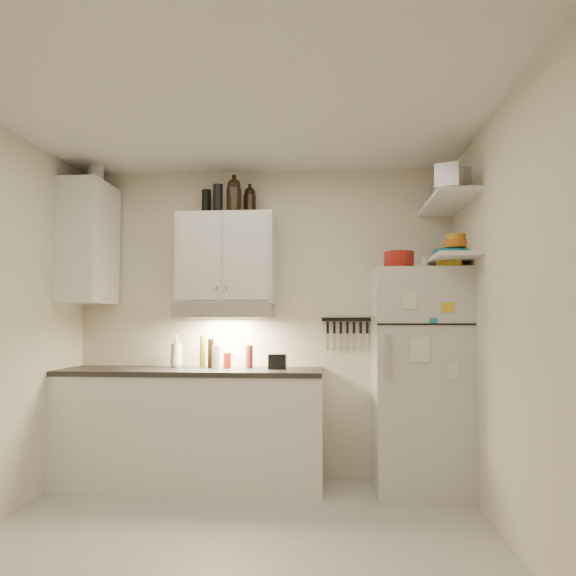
{
  "coord_description": "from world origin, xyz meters",
  "views": [
    {
      "loc": [
        0.58,
        -3.26,
        1.29
      ],
      "look_at": [
        0.25,
        0.9,
        1.55
      ],
      "focal_mm": 35.0,
      "sensor_mm": 36.0,
      "label": 1
    }
  ],
  "objects": [
    {
      "name": "side_jar",
      "position": [
        -1.38,
        1.2,
        2.53
      ],
      "size": [
        0.14,
        0.14,
        0.17
      ],
      "primitive_type": "cylinder",
      "rotation": [
        0.0,
        0.0,
        -0.09
      ],
      "color": "silver",
      "rests_on": "side_cabinet"
    },
    {
      "name": "bowl_orange",
      "position": [
        1.54,
        1.14,
        1.9
      ],
      "size": [
        0.19,
        0.19,
        0.06
      ],
      "primitive_type": "cylinder",
      "color": "orange",
      "rests_on": "bowl_teal"
    },
    {
      "name": "dutch_oven",
      "position": [
        1.09,
        1.05,
        1.77
      ],
      "size": [
        0.25,
        0.25,
        0.13
      ],
      "primitive_type": "cylinder",
      "rotation": [
        0.0,
        0.0,
        0.1
      ],
      "color": "maroon",
      "rests_on": "fridge"
    },
    {
      "name": "base_cabinet",
      "position": [
        -0.55,
        1.2,
        0.44
      ],
      "size": [
        2.1,
        0.6,
        0.88
      ],
      "primitive_type": "cube",
      "color": "white",
      "rests_on": "floor"
    },
    {
      "name": "book_stack",
      "position": [
        1.46,
        0.99,
        1.74
      ],
      "size": [
        0.24,
        0.27,
        0.07
      ],
      "primitive_type": "cube",
      "rotation": [
        0.0,
        0.0,
        -0.3
      ],
      "color": "yellow",
      "rests_on": "fridge"
    },
    {
      "name": "stock_pot",
      "position": [
        1.52,
        1.4,
        2.31
      ],
      "size": [
        0.31,
        0.31,
        0.2
      ],
      "primitive_type": "cylinder",
      "rotation": [
        0.0,
        0.0,
        -0.12
      ],
      "color": "silver",
      "rests_on": "shelf_hi"
    },
    {
      "name": "back_wall",
      "position": [
        0.0,
        1.51,
        1.3
      ],
      "size": [
        3.2,
        0.02,
        2.6
      ],
      "primitive_type": "cube",
      "color": "beige",
      "rests_on": "ground"
    },
    {
      "name": "caddy",
      "position": [
        0.14,
        1.23,
        0.98
      ],
      "size": [
        0.14,
        0.1,
        0.12
      ],
      "primitive_type": "cube",
      "rotation": [
        0.0,
        0.0,
        -0.03
      ],
      "color": "black",
      "rests_on": "countertop"
    },
    {
      "name": "growler_a",
      "position": [
        -0.23,
        1.26,
        2.35
      ],
      "size": [
        0.16,
        0.16,
        0.29
      ],
      "primitive_type": null,
      "rotation": [
        0.0,
        0.0,
        0.34
      ],
      "color": "black",
      "rests_on": "upper_cabinet"
    },
    {
      "name": "soap_bottle",
      "position": [
        -0.71,
        1.33,
        1.07
      ],
      "size": [
        0.14,
        0.14,
        0.3
      ],
      "primitive_type": "imported",
      "rotation": [
        0.0,
        0.0,
        -0.28
      ],
      "color": "white",
      "rests_on": "countertop"
    },
    {
      "name": "range_hood",
      "position": [
        -0.3,
        1.27,
        1.39
      ],
      "size": [
        0.76,
        0.46,
        0.12
      ],
      "primitive_type": "cube",
      "color": "silver",
      "rests_on": "back_wall"
    },
    {
      "name": "thermos_b",
      "position": [
        -0.49,
        1.41,
        2.31
      ],
      "size": [
        0.09,
        0.09,
        0.23
      ],
      "primitive_type": "cylinder",
      "rotation": [
        0.0,
        0.0,
        0.18
      ],
      "color": "black",
      "rests_on": "upper_cabinet"
    },
    {
      "name": "fridge",
      "position": [
        1.25,
        1.16,
        0.85
      ],
      "size": [
        0.7,
        0.68,
        1.7
      ],
      "primitive_type": "cube",
      "color": "silver",
      "rests_on": "floor"
    },
    {
      "name": "right_wall",
      "position": [
        1.61,
        0.0,
        1.3
      ],
      "size": [
        0.02,
        3.0,
        2.6
      ],
      "primitive_type": "cube",
      "color": "beige",
      "rests_on": "ground"
    },
    {
      "name": "oil_bottle",
      "position": [
        -0.49,
        1.33,
        1.05
      ],
      "size": [
        0.06,
        0.06,
        0.26
      ],
      "primitive_type": "cylinder",
      "rotation": [
        0.0,
        0.0,
        0.1
      ],
      "color": "olive",
      "rests_on": "countertop"
    },
    {
      "name": "bowl_yellow",
      "position": [
        1.54,
        1.14,
        1.95
      ],
      "size": [
        0.15,
        0.15,
        0.05
      ],
      "primitive_type": "cylinder",
      "color": "gold",
      "rests_on": "bowl_orange"
    },
    {
      "name": "plates",
      "position": [
        1.5,
        1.03,
        1.81
      ],
      "size": [
        0.31,
        0.31,
        0.06
      ],
      "primitive_type": "cylinder",
      "rotation": [
        0.0,
        0.0,
        -0.35
      ],
      "color": "teal",
      "rests_on": "shelf_lo"
    },
    {
      "name": "thermos_a",
      "position": [
        -0.36,
        1.26,
        2.32
      ],
      "size": [
        0.08,
        0.08,
        0.23
      ],
      "primitive_type": "cylinder",
      "rotation": [
        0.0,
        0.0,
        -0.01
      ],
      "color": "black",
      "rests_on": "upper_cabinet"
    },
    {
      "name": "side_cabinet",
      "position": [
        -1.44,
        1.2,
        1.95
      ],
      "size": [
        0.33,
        0.55,
        1.0
      ],
      "primitive_type": "cube",
      "color": "white",
      "rests_on": "left_wall"
    },
    {
      "name": "knife_strip",
      "position": [
        0.7,
        1.49,
        1.32
      ],
      "size": [
        0.42,
        0.02,
        0.03
      ],
      "primitive_type": "cube",
      "color": "black",
      "rests_on": "back_wall"
    },
    {
      "name": "growler_b",
      "position": [
        -0.12,
        1.4,
        2.32
      ],
      "size": [
        0.11,
        0.11,
        0.25
      ],
      "primitive_type": null,
      "rotation": [
        0.0,
        0.0,
        -0.01
      ],
      "color": "black",
      "rests_on": "upper_cabinet"
    },
    {
      "name": "spice_jar",
      "position": [
        1.28,
        1.04,
        1.74
      ],
      "size": [
        0.07,
        0.07,
        0.09
      ],
      "primitive_type": "cylinder",
      "rotation": [
        0.0,
        0.0,
        0.42
      ],
      "color": "silver",
      "rests_on": "fridge"
    },
    {
      "name": "red_jar",
      "position": [
        -0.28,
        1.28,
        0.98
      ],
      "size": [
        0.08,
        0.08,
        0.13
      ],
      "primitive_type": "cylinder",
      "rotation": [
        0.0,
        0.0,
        0.38
      ],
      "color": "maroon",
      "rests_on": "countertop"
    },
    {
      "name": "countertop",
      "position": [
        -0.55,
        1.2,
        0.9
      ],
      "size": [
        2.1,
        0.62,
        0.04
      ],
      "primitive_type": "cube",
      "color": "#2B2725",
      "rests_on": "base_cabinet"
    },
    {
      "name": "tin_b",
      "position": [
        1.39,
        0.62,
        2.3
      ],
      "size": [
        0.22,
        0.22,
        0.16
      ],
      "primitive_type": "cube",
      "rotation": [
        0.0,
        0.0,
        -0.41
      ],
      "color": "#AAAAAD",
      "rests_on": "shelf_hi"
    },
    {
      "name": "tin_a",
      "position": [
        1.48,
        0.94,
        2.32
      ],
      "size": [
        0.26,
        0.25,
        0.22
      ],
      "primitive_type": "cube",
      "rotation": [
        0.0,
        0.0,
        0.25
      ],
      "color": "#AAAAAD",
      "rests_on": "shelf_hi"
    },
    {
      "name": "floor",
      "position": [
        0.0,
        0.0,
        -0.01
      ],
      "size": [
        3.2,
        3.0,
        0.02
      ],
      "primitive_type": "cube",
      "color": "#B7B1A9",
      "rests_on": "ground"
    },
    {
      "name": "bowl_teal",
      "position": [
        1.49,
        1.22,
        1.82
      ],
      "size": [
        0.24,
        0.24,
        0.1
      ],
      "primitive_type": "cylinder",
      "color": "teal",
      "rests_on": "shelf_lo"
    },
    {
      "name": "ceiling",
      "position": [
        0.0,
        0.0,
        2.61
      ],
      "size": [
        3.2,
        3.0,
        0.02
      ],
      "primitive_type": "cube",
      "color": "silver",
      "rests_on": "ground"
    },
    {
      "name": "shelf_hi",
      "position": [
        1.45,
        1.02,
        2.2
      ],
      "size": [
        0.3,
        0.95,
        0.03
      ],
      "primitive_type": "cube",
      "color": "white",
      "rests_on": "right_wall"
    },
    {
      "name": "vinegar_bottle",
      "position": [
        -0.41,
        1.28,
        1.04
      ],
      "size": [
        0.07,
        0.07,
        0.24
      ],
      "primitive_type": "cylinder",
      "rotation": [
        0.0,
        0.0,
        0.4
      ],
      "color": "black",
      "rests_on": "countertop"
    },
    {
      "name": "shelf_lo",
      "position": [
        1.45,
        1.02,
        1.76
      ],
      "size": [
        0.3,
        0.95,
        0.03
      ],
      "primitive_type": "cube",
      "color": "white",
      "rests_on": "right_wall"
    },
    {
      "name": "upper_cabinet",
      "position": [
        -0.3,
        1.33,
        1.83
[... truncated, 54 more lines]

